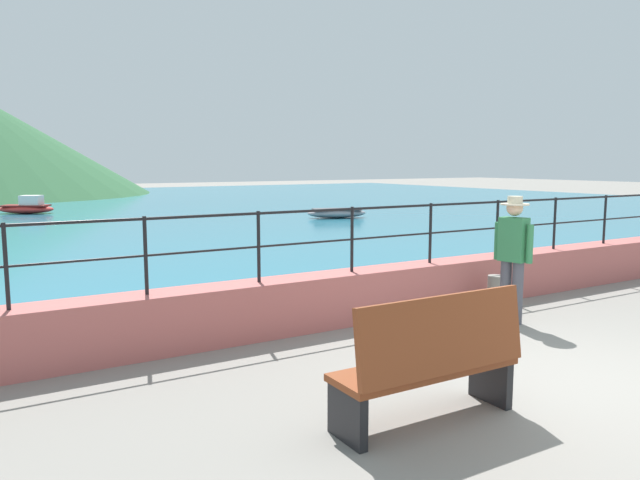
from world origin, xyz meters
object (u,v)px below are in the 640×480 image
at_px(boat_0, 27,207).
at_px(boat_1, 337,213).
at_px(bollard, 495,293).
at_px(person_walking, 513,253).
at_px(bench_main, 433,360).

bearing_deg(boat_0, boat_1, -39.97).
distance_m(bollard, boat_0, 22.33).
bearing_deg(person_walking, boat_1, 66.32).
bearing_deg(bollard, boat_1, 66.59).
distance_m(bench_main, boat_1, 18.52).
distance_m(bench_main, person_walking, 3.71).
xyz_separation_m(bench_main, boat_1, (9.31, 16.00, -0.30)).
relative_size(bollard, boat_0, 0.22).
bearing_deg(bench_main, person_walking, 31.59).
bearing_deg(person_walking, boat_0, 99.84).
relative_size(bench_main, boat_0, 0.70).
bearing_deg(bench_main, boat_0, 91.78).
height_order(bollard, boat_0, boat_0).
bearing_deg(boat_0, person_walking, -80.16).
bearing_deg(bollard, boat_0, 100.94).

